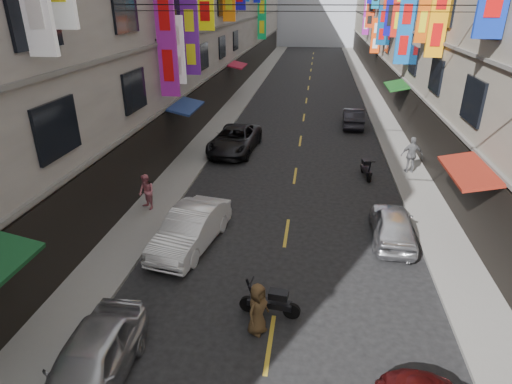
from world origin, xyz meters
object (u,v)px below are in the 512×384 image
(car_right_far, at_px, (353,117))
(car_left_near, at_px, (90,364))
(scooter_far_right, at_px, (366,169))
(pedestrian_rfar, at_px, (412,155))
(car_left_far, at_px, (235,139))
(pedestrian_crossing, at_px, (258,309))
(pedestrian_lfar, at_px, (147,192))
(car_left_mid, at_px, (191,229))
(car_right_mid, at_px, (393,225))
(scooter_crossing, at_px, (271,302))

(car_right_far, bearing_deg, car_left_near, 74.31)
(scooter_far_right, bearing_deg, pedestrian_rfar, -170.61)
(car_left_far, relative_size, pedestrian_crossing, 3.39)
(pedestrian_lfar, height_order, pedestrian_rfar, pedestrian_rfar)
(scooter_far_right, relative_size, pedestrian_lfar, 1.15)
(pedestrian_lfar, relative_size, pedestrian_crossing, 1.01)
(pedestrian_crossing, bearing_deg, car_left_mid, 66.35)
(scooter_far_right, relative_size, car_left_near, 0.44)
(car_left_near, height_order, car_right_mid, car_left_near)
(pedestrian_lfar, xyz_separation_m, pedestrian_crossing, (5.70, -6.64, -0.12))
(car_left_near, relative_size, car_left_far, 0.78)
(scooter_far_right, relative_size, pedestrian_rfar, 0.95)
(car_right_far, xyz_separation_m, pedestrian_rfar, (2.36, -8.88, 0.41))
(pedestrian_lfar, distance_m, pedestrian_crossing, 8.75)
(pedestrian_rfar, height_order, pedestrian_crossing, pedestrian_rfar)
(car_left_far, xyz_separation_m, car_right_far, (7.39, 6.51, -0.07))
(scooter_far_right, height_order, car_right_mid, car_right_mid)
(car_right_mid, relative_size, pedestrian_lfar, 2.44)
(car_left_mid, xyz_separation_m, car_right_far, (7.00, 17.39, -0.07))
(car_left_mid, relative_size, pedestrian_rfar, 2.32)
(scooter_crossing, relative_size, scooter_far_right, 1.00)
(car_right_mid, bearing_deg, pedestrian_lfar, -3.47)
(car_left_mid, relative_size, car_right_mid, 1.16)
(car_right_far, distance_m, pedestrian_crossing, 21.88)
(car_right_mid, bearing_deg, scooter_crossing, 52.22)
(car_left_near, bearing_deg, scooter_far_right, 59.96)
(scooter_far_right, height_order, car_left_near, car_left_near)
(scooter_crossing, relative_size, car_right_far, 0.45)
(car_left_far, height_order, car_right_mid, car_left_far)
(scooter_far_right, bearing_deg, car_right_mid, 85.39)
(car_left_far, distance_m, pedestrian_rfar, 10.04)
(scooter_crossing, relative_size, pedestrian_crossing, 1.16)
(car_left_near, bearing_deg, car_left_mid, 83.10)
(car_right_mid, bearing_deg, car_left_near, 47.34)
(car_right_far, distance_m, pedestrian_rfar, 9.20)
(pedestrian_rfar, bearing_deg, scooter_far_right, 9.56)
(scooter_far_right, xyz_separation_m, pedestrian_rfar, (2.31, 0.73, 0.63))
(pedestrian_rfar, bearing_deg, car_left_far, -21.62)
(car_left_mid, relative_size, car_right_far, 1.10)
(car_left_mid, bearing_deg, pedestrian_crossing, -43.53)
(car_left_mid, xyz_separation_m, pedestrian_lfar, (-2.65, 2.51, 0.17))
(car_left_far, bearing_deg, scooter_far_right, -18.31)
(pedestrian_rfar, xyz_separation_m, pedestrian_crossing, (-6.31, -12.64, -0.30))
(scooter_crossing, height_order, pedestrian_crossing, pedestrian_crossing)
(scooter_crossing, height_order, car_right_mid, car_right_mid)
(car_left_near, bearing_deg, pedestrian_rfar, 54.56)
(car_left_near, distance_m, car_right_far, 25.06)
(car_right_mid, distance_m, pedestrian_rfar, 7.31)
(car_left_mid, bearing_deg, pedestrian_lfar, 146.53)
(scooter_far_right, height_order, car_left_mid, car_left_mid)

